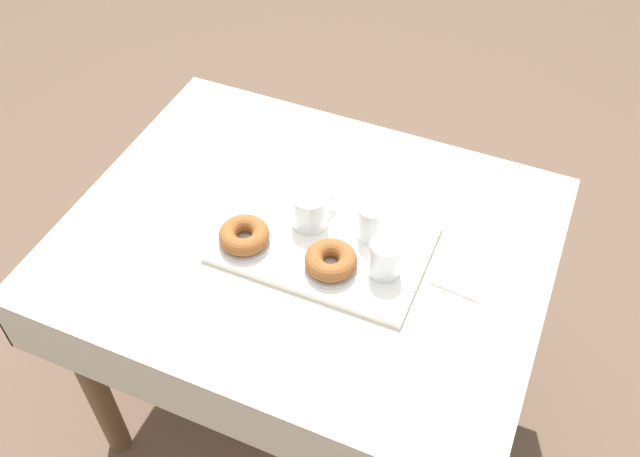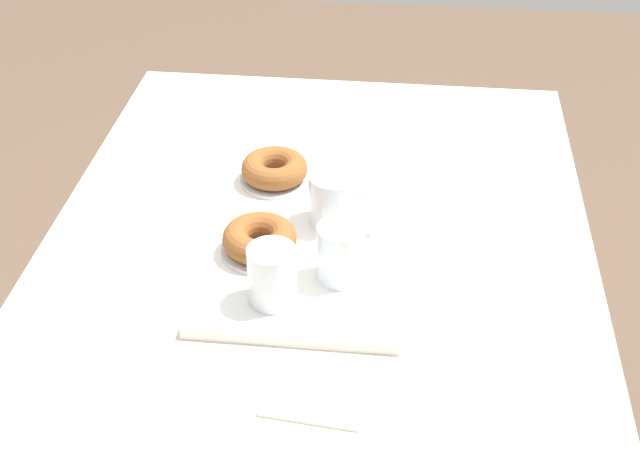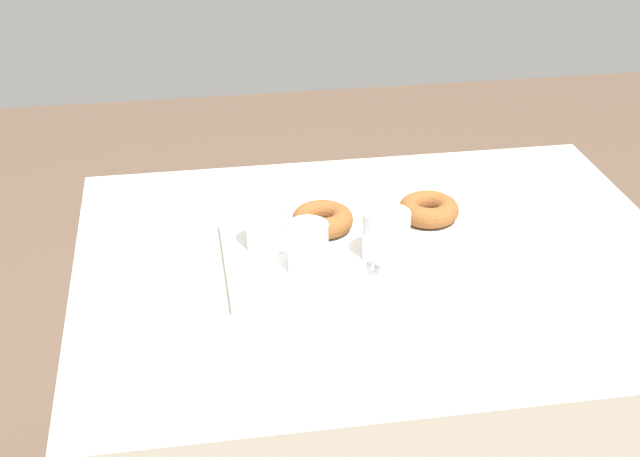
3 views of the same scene
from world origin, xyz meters
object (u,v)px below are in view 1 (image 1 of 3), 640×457
at_px(sugar_donut_right, 244,235).
at_px(water_glass_near, 385,260).
at_px(serving_tray, 324,242).
at_px(water_glass_far, 372,222).
at_px(sugar_donut_left, 331,260).
at_px(donut_plate_left, 331,267).
at_px(tea_mug_left, 310,210).
at_px(dining_table, 307,267).
at_px(paper_napkin, 464,272).
at_px(donut_plate_right, 245,242).

bearing_deg(sugar_donut_right, water_glass_near, 8.19).
distance_m(serving_tray, water_glass_far, 0.12).
bearing_deg(water_glass_far, sugar_donut_left, -110.06).
bearing_deg(donut_plate_left, tea_mug_left, 131.43).
distance_m(dining_table, paper_napkin, 0.39).
bearing_deg(paper_napkin, sugar_donut_right, -165.08).
bearing_deg(tea_mug_left, paper_napkin, 1.51).
xyz_separation_m(water_glass_near, water_glass_far, (-0.06, 0.09, 0.00)).
distance_m(serving_tray, donut_plate_right, 0.18).
height_order(donut_plate_right, paper_napkin, donut_plate_right).
bearing_deg(paper_napkin, tea_mug_left, -178.49).
relative_size(sugar_donut_left, sugar_donut_right, 1.00).
height_order(water_glass_far, donut_plate_right, water_glass_far).
bearing_deg(donut_plate_right, water_glass_far, 28.46).
relative_size(serving_tray, donut_plate_left, 3.88).
bearing_deg(dining_table, water_glass_near, -12.28).
distance_m(sugar_donut_left, donut_plate_right, 0.21).
bearing_deg(serving_tray, donut_plate_left, -57.40).
height_order(donut_plate_left, sugar_donut_left, sugar_donut_left).
distance_m(dining_table, donut_plate_right, 0.20).
bearing_deg(paper_napkin, dining_table, -174.31).
distance_m(tea_mug_left, water_glass_near, 0.22).
distance_m(donut_plate_right, paper_napkin, 0.49).
distance_m(water_glass_near, donut_plate_left, 0.12).
xyz_separation_m(donut_plate_left, sugar_donut_left, (0.00, 0.00, 0.02)).
distance_m(serving_tray, tea_mug_left, 0.08).
bearing_deg(donut_plate_right, sugar_donut_right, 0.00).
relative_size(tea_mug_left, sugar_donut_left, 1.07).
height_order(serving_tray, donut_plate_left, donut_plate_left).
bearing_deg(sugar_donut_left, water_glass_near, 18.66).
bearing_deg(water_glass_far, paper_napkin, -2.60).
bearing_deg(paper_napkin, water_glass_near, -153.08).
relative_size(water_glass_far, donut_plate_right, 0.74).
height_order(dining_table, donut_plate_left, donut_plate_left).
bearing_deg(sugar_donut_right, dining_table, 39.46).
height_order(serving_tray, water_glass_near, water_glass_near).
bearing_deg(donut_plate_right, serving_tray, 26.48).
bearing_deg(paper_napkin, water_glass_far, 177.40).
xyz_separation_m(dining_table, donut_plate_right, (-0.11, -0.09, 0.14)).
bearing_deg(water_glass_far, donut_plate_left, -110.06).
bearing_deg(water_glass_near, donut_plate_right, -171.81).
relative_size(donut_plate_right, paper_napkin, 0.93).
relative_size(serving_tray, donut_plate_right, 3.88).
bearing_deg(donut_plate_left, dining_table, 139.48).
distance_m(donut_plate_left, sugar_donut_right, 0.21).
distance_m(sugar_donut_left, paper_napkin, 0.30).
xyz_separation_m(dining_table, water_glass_far, (0.14, 0.05, 0.18)).
xyz_separation_m(donut_plate_left, sugar_donut_right, (-0.21, -0.01, 0.02)).
height_order(dining_table, sugar_donut_left, sugar_donut_left).
bearing_deg(serving_tray, water_glass_near, -12.41).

